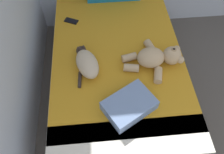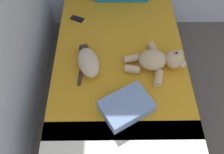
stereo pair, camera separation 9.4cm
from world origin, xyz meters
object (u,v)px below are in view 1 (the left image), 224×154
Objects in this scene: teddy_bear at (157,57)px; cat at (87,63)px; bed at (117,72)px; cell_phone at (71,21)px; throw_pillow at (129,105)px.

cat is at bearing 179.61° from teddy_bear.
bed is 12.14× the size of cell_phone.
cat is at bearing -160.57° from bed.
cell_phone is at bearing 140.93° from teddy_bear.
bed is at bearing 162.56° from teddy_bear.
cell_phone is at bearing 103.57° from cat.
cat is 0.68m from cell_phone.
bed is 0.46m from cat.
cat is 2.69× the size of cell_phone.
cell_phone is (-0.81, 0.66, -0.07)m from teddy_bear.
cell_phone is at bearing 129.95° from bed.
cat is (-0.30, -0.11, 0.33)m from bed.
teddy_bear is 1.42× the size of throw_pillow.
cell_phone is (-0.46, 0.55, 0.27)m from bed.
bed is at bearing 19.43° from cat.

